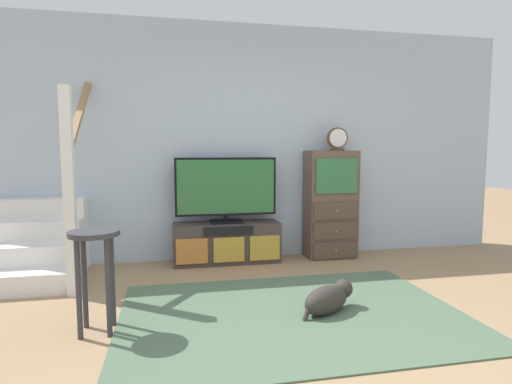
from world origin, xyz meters
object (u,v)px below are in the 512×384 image
side_cabinet (330,204)px  bar_stool_near (95,257)px  media_console (227,243)px  desk_clock (337,139)px  dog (329,298)px  television (226,188)px

side_cabinet → bar_stool_near: side_cabinet is taller
media_console → bar_stool_near: size_ratio=1.67×
side_cabinet → bar_stool_near: 2.85m
desk_clock → side_cabinet: bearing=166.9°
side_cabinet → dog: 1.82m
media_console → bar_stool_near: bar_stool_near is taller
media_console → dog: size_ratio=2.40×
television → bar_stool_near: bearing=-124.3°
side_cabinet → dog: size_ratio=2.52×
desk_clock → bar_stool_near: bearing=-146.4°
television → bar_stool_near: size_ratio=1.59×
media_console → television: 0.62m
side_cabinet → desk_clock: 0.77m
media_console → dog: 1.72m
media_console → desk_clock: desk_clock is taller
bar_stool_near → desk_clock: bearing=33.6°
television → desk_clock: desk_clock is taller
dog → desk_clock: bearing=66.0°
desk_clock → media_console: bearing=179.8°
television → side_cabinet: (1.24, -0.01, -0.21)m
media_console → side_cabinet: size_ratio=0.95×
television → bar_stool_near: television is taller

